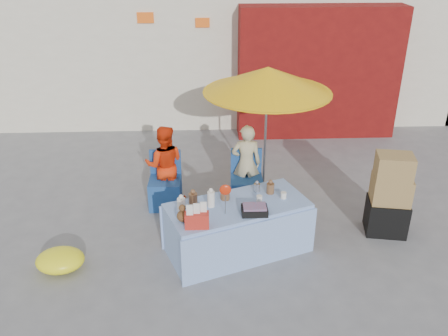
{
  "coord_description": "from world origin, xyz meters",
  "views": [
    {
      "loc": [
        -0.09,
        -5.05,
        3.8
      ],
      "look_at": [
        0.15,
        0.6,
        1.0
      ],
      "focal_mm": 38.0,
      "sensor_mm": 36.0,
      "label": 1
    }
  ],
  "objects_px": {
    "market_table": "(237,227)",
    "chair_left": "(166,191)",
    "chair_right": "(246,189)",
    "vendor_beige": "(246,163)",
    "vendor_orange": "(165,165)",
    "box_stack": "(389,197)",
    "umbrella": "(268,80)"
  },
  "relations": [
    {
      "from": "box_stack",
      "to": "chair_right",
      "type": "bearing_deg",
      "value": 155.41
    },
    {
      "from": "market_table",
      "to": "chair_right",
      "type": "height_order",
      "value": "market_table"
    },
    {
      "from": "chair_left",
      "to": "vendor_beige",
      "type": "relative_size",
      "value": 0.68
    },
    {
      "from": "chair_right",
      "to": "umbrella",
      "type": "distance_m",
      "value": 1.69
    },
    {
      "from": "chair_right",
      "to": "vendor_beige",
      "type": "height_order",
      "value": "vendor_beige"
    },
    {
      "from": "chair_left",
      "to": "vendor_beige",
      "type": "xyz_separation_m",
      "value": [
        1.25,
        0.13,
        0.37
      ]
    },
    {
      "from": "market_table",
      "to": "vendor_orange",
      "type": "bearing_deg",
      "value": 105.9
    },
    {
      "from": "vendor_orange",
      "to": "umbrella",
      "type": "distance_m",
      "value": 2.0
    },
    {
      "from": "chair_left",
      "to": "vendor_beige",
      "type": "bearing_deg",
      "value": 7.69
    },
    {
      "from": "vendor_orange",
      "to": "vendor_beige",
      "type": "relative_size",
      "value": 1.0
    },
    {
      "from": "chair_left",
      "to": "chair_right",
      "type": "relative_size",
      "value": 1.0
    },
    {
      "from": "vendor_beige",
      "to": "market_table",
      "type": "bearing_deg",
      "value": 81.95
    },
    {
      "from": "vendor_beige",
      "to": "umbrella",
      "type": "bearing_deg",
      "value": -151.88
    },
    {
      "from": "vendor_orange",
      "to": "umbrella",
      "type": "xyz_separation_m",
      "value": [
        1.55,
        0.15,
        1.26
      ]
    },
    {
      "from": "market_table",
      "to": "vendor_beige",
      "type": "distance_m",
      "value": 1.4
    },
    {
      "from": "chair_left",
      "to": "box_stack",
      "type": "distance_m",
      "value": 3.27
    },
    {
      "from": "chair_left",
      "to": "umbrella",
      "type": "distance_m",
      "value": 2.27
    },
    {
      "from": "chair_left",
      "to": "chair_right",
      "type": "height_order",
      "value": "same"
    },
    {
      "from": "chair_left",
      "to": "vendor_beige",
      "type": "height_order",
      "value": "vendor_beige"
    },
    {
      "from": "vendor_orange",
      "to": "vendor_beige",
      "type": "height_order",
      "value": "vendor_orange"
    },
    {
      "from": "vendor_orange",
      "to": "vendor_beige",
      "type": "bearing_deg",
      "value": -178.44
    },
    {
      "from": "market_table",
      "to": "chair_left",
      "type": "distance_m",
      "value": 1.6
    },
    {
      "from": "vendor_orange",
      "to": "box_stack",
      "type": "bearing_deg",
      "value": 163.91
    },
    {
      "from": "market_table",
      "to": "chair_left",
      "type": "bearing_deg",
      "value": 108.78
    },
    {
      "from": "chair_left",
      "to": "umbrella",
      "type": "relative_size",
      "value": 0.41
    },
    {
      "from": "chair_left",
      "to": "vendor_orange",
      "type": "xyz_separation_m",
      "value": [
        -0.0,
        0.13,
        0.37
      ]
    },
    {
      "from": "chair_right",
      "to": "vendor_orange",
      "type": "bearing_deg",
      "value": 175.43
    },
    {
      "from": "box_stack",
      "to": "market_table",
      "type": "bearing_deg",
      "value": -170.4
    },
    {
      "from": "chair_left",
      "to": "umbrella",
      "type": "xyz_separation_m",
      "value": [
        1.55,
        0.28,
        1.64
      ]
    },
    {
      "from": "umbrella",
      "to": "vendor_orange",
      "type": "bearing_deg",
      "value": -174.47
    },
    {
      "from": "vendor_orange",
      "to": "umbrella",
      "type": "height_order",
      "value": "umbrella"
    },
    {
      "from": "vendor_orange",
      "to": "chair_left",
      "type": "bearing_deg",
      "value": 91.74
    }
  ]
}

